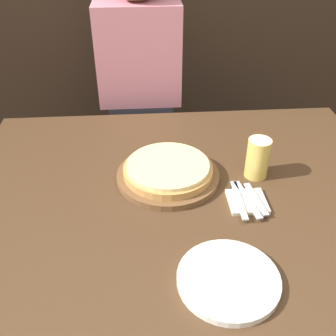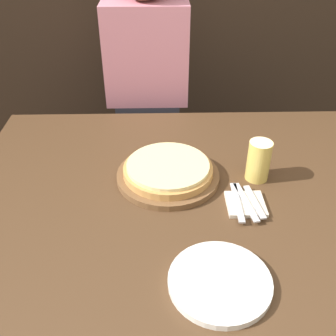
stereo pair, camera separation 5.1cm
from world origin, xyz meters
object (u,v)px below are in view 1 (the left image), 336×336
at_px(beer_glass, 258,157).
at_px(fork, 239,200).
at_px(spoon, 256,199).
at_px(diner_person, 141,109).
at_px(dinner_plate, 228,279).
at_px(pizza_on_board, 168,172).
at_px(dinner_knife, 247,199).

relative_size(beer_glass, fork, 0.75).
bearing_deg(spoon, fork, 180.00).
height_order(beer_glass, spoon, beer_glass).
xyz_separation_m(fork, diner_person, (-0.27, 0.79, -0.08)).
bearing_deg(diner_person, dinner_plate, -80.02).
xyz_separation_m(spoon, diner_person, (-0.32, 0.79, -0.08)).
relative_size(pizza_on_board, dinner_knife, 1.85).
bearing_deg(beer_glass, fork, -121.86).
height_order(spoon, diner_person, diner_person).
bearing_deg(fork, diner_person, 109.27).
bearing_deg(diner_person, beer_glass, -61.05).
distance_m(fork, dinner_knife, 0.02).
bearing_deg(spoon, pizza_on_board, 150.51).
relative_size(spoon, diner_person, 0.11).
distance_m(fork, diner_person, 0.84).
bearing_deg(dinner_knife, dinner_plate, -111.97).
height_order(beer_glass, dinner_plate, beer_glass).
relative_size(dinner_plate, fork, 1.37).
bearing_deg(fork, pizza_on_board, 144.67).
distance_m(fork, spoon, 0.05).
xyz_separation_m(pizza_on_board, spoon, (0.25, -0.14, -0.01)).
bearing_deg(fork, dinner_plate, -107.42).
bearing_deg(dinner_plate, dinner_knife, 68.03).
relative_size(dinner_plate, dinner_knife, 1.37).
relative_size(dinner_knife, spoon, 1.17).
bearing_deg(dinner_plate, beer_glass, 67.48).
distance_m(pizza_on_board, spoon, 0.28).
bearing_deg(beer_glass, dinner_knife, -113.64).
bearing_deg(pizza_on_board, beer_glass, -0.77).
relative_size(beer_glass, dinner_knife, 0.75).
height_order(dinner_knife, spoon, same).
relative_size(beer_glass, dinner_plate, 0.54).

